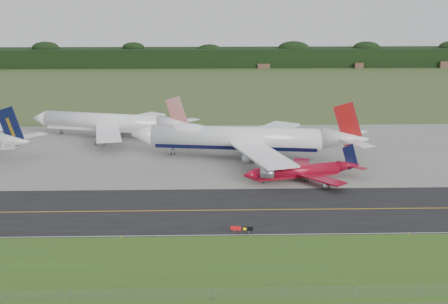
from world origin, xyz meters
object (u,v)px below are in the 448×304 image
jet_ba_747 (244,138)px  jet_red_737 (303,171)px  jet_star_tail (111,123)px  taxiway_sign (242,229)px

jet_ba_747 → jet_red_737: bearing=-57.5°
jet_ba_747 → jet_red_737: 28.02m
jet_star_tail → taxiway_sign: size_ratio=12.25×
taxiway_sign → jet_star_tail: bearing=114.6°
jet_ba_747 → jet_red_737: size_ratio=2.16×
jet_red_737 → taxiway_sign: (-19.12, -38.31, -1.43)m
jet_ba_747 → taxiway_sign: (-4.20, -61.74, -5.16)m
jet_ba_747 → taxiway_sign: 62.10m
jet_red_737 → jet_star_tail: bearing=139.3°
jet_red_737 → taxiway_sign: size_ratio=7.06×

